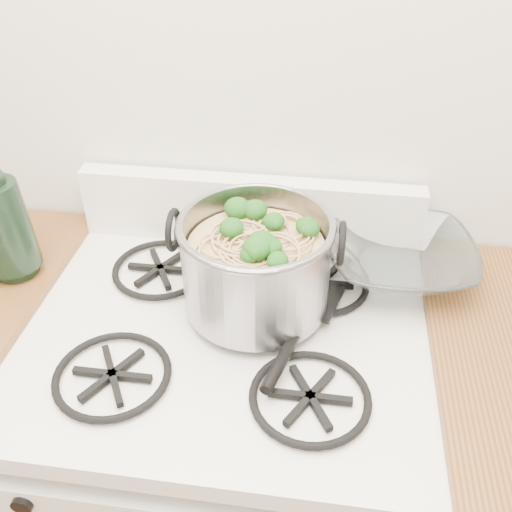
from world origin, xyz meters
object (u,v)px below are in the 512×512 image
at_px(glass_bowl, 399,266).
at_px(bottle, 0,213).
at_px(spatula, 316,296).
at_px(gas_range, 232,471).
at_px(stock_pot, 256,265).

height_order(glass_bowl, bottle, bottle).
bearing_deg(spatula, gas_range, -137.92).
distance_m(gas_range, bottle, 0.78).
xyz_separation_m(stock_pot, bottle, (-0.51, 0.03, 0.05)).
bearing_deg(stock_pot, gas_range, -127.22).
bearing_deg(glass_bowl, bottle, -172.21).
height_order(spatula, bottle, bottle).
distance_m(stock_pot, glass_bowl, 0.32).
bearing_deg(stock_pot, glass_bowl, 25.79).
bearing_deg(spatula, glass_bowl, 50.60).
bearing_deg(spatula, stock_pot, -155.88).
bearing_deg(spatula, bottle, -165.64).
height_order(stock_pot, glass_bowl, stock_pot).
distance_m(gas_range, glass_bowl, 0.63).
relative_size(stock_pot, spatula, 1.02).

